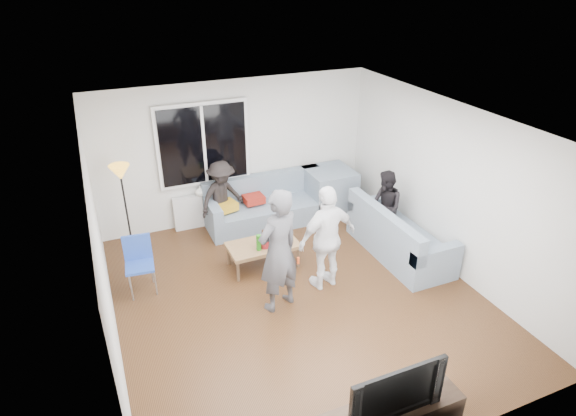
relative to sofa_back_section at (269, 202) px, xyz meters
name	(u,v)px	position (x,y,z in m)	size (l,w,h in m)	color
floor	(298,298)	(-0.43, -2.27, -0.45)	(5.00, 5.50, 0.04)	#56351C
ceiling	(300,122)	(-0.43, -2.27, 2.20)	(5.00, 5.50, 0.04)	white
wall_back	(236,151)	(-0.43, 0.50, 0.88)	(5.00, 0.04, 2.60)	silver
wall_front	(429,357)	(-0.43, -5.04, 0.88)	(5.00, 0.04, 2.60)	silver
wall_left	(100,259)	(-2.95, -2.27, 0.88)	(0.04, 5.50, 2.60)	silver
wall_right	(450,187)	(2.09, -2.27, 0.88)	(0.04, 5.50, 2.60)	silver
window_frame	(203,144)	(-1.03, 0.42, 1.12)	(1.62, 0.06, 1.47)	white
window_glass	(204,145)	(-1.03, 0.38, 1.12)	(1.50, 0.02, 1.35)	black
window_mullion	(204,145)	(-1.03, 0.37, 1.12)	(0.05, 0.03, 1.35)	white
radiator	(209,209)	(-1.03, 0.38, -0.11)	(1.30, 0.12, 0.62)	silver
potted_plant	(218,183)	(-0.84, 0.35, 0.39)	(0.22, 0.18, 0.40)	#2C6528
vase	(200,191)	(-1.17, 0.35, 0.29)	(0.18, 0.18, 0.18)	white
sofa_back_section	(269,202)	(0.00, 0.00, 0.00)	(2.30, 0.85, 0.85)	slate
sofa_right_section	(400,231)	(1.59, -1.86, 0.00)	(0.85, 2.00, 0.85)	slate
sofa_corner	(329,191)	(1.25, 0.00, 0.00)	(0.85, 0.85, 0.85)	slate
cushion_yellow	(225,206)	(-0.83, -0.02, 0.09)	(0.38, 0.32, 0.14)	gold
cushion_red	(254,199)	(-0.27, 0.06, 0.09)	(0.36, 0.30, 0.13)	maroon
coffee_table	(263,255)	(-0.60, -1.31, -0.22)	(1.10, 0.60, 0.40)	olive
pitcher	(265,242)	(-0.61, -1.40, 0.06)	(0.17, 0.17, 0.17)	maroon
side_chair	(140,267)	(-2.48, -1.25, 0.01)	(0.40, 0.40, 0.86)	#274AAB
floor_lamp	(126,211)	(-2.48, -0.08, 0.36)	(0.32, 0.32, 1.56)	gold
player_left	(278,251)	(-0.75, -2.35, 0.48)	(0.66, 0.43, 1.81)	#454449
player_right	(327,238)	(0.08, -2.16, 0.39)	(0.95, 0.40, 1.62)	white
spectator_right	(385,207)	(1.59, -1.37, 0.22)	(0.62, 0.48, 1.28)	black
spectator_back	(222,197)	(-0.86, 0.03, 0.24)	(0.86, 0.50, 1.34)	black
television	(392,386)	(-0.57, -4.77, 0.31)	(1.03, 0.14, 0.59)	black
bottle_c	(264,235)	(-0.55, -1.20, 0.06)	(0.07, 0.07, 0.17)	black
bottle_b	(259,243)	(-0.72, -1.45, 0.10)	(0.08, 0.08, 0.26)	#207715
bottle_d	(278,239)	(-0.39, -1.44, 0.09)	(0.07, 0.07, 0.22)	orange
bottle_e	(282,229)	(-0.20, -1.14, 0.08)	(0.07, 0.07, 0.21)	black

